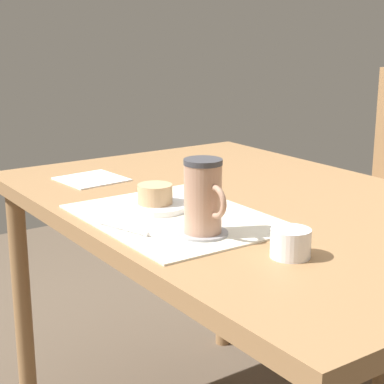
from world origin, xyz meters
name	(u,v)px	position (x,y,z in m)	size (l,w,h in m)	color
dining_table	(251,231)	(0.00, 0.00, 0.64)	(1.24, 0.82, 0.71)	#997047
placemat	(176,217)	(0.02, -0.22, 0.71)	(0.43, 0.33, 0.00)	silver
pastry_plate	(155,206)	(-0.05, -0.22, 0.72)	(0.14, 0.14, 0.01)	white
pastry	(155,194)	(-0.05, -0.22, 0.75)	(0.07, 0.07, 0.04)	tan
coffee_coaster	(203,233)	(0.14, -0.24, 0.72)	(0.10, 0.10, 0.01)	#99999E
coffee_mug	(204,196)	(0.15, -0.24, 0.79)	(0.11, 0.07, 0.14)	tan
teaspoon	(123,228)	(0.04, -0.35, 0.72)	(0.01, 0.01, 0.13)	silver
paper_napkin	(92,179)	(-0.38, -0.21, 0.71)	(0.15, 0.15, 0.00)	white
sugar_bowl	(291,243)	(0.32, -0.18, 0.74)	(0.07, 0.07, 0.05)	white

